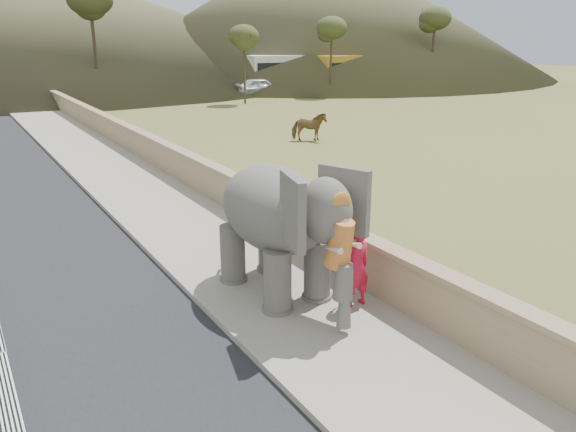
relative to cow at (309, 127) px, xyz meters
name	(u,v)px	position (x,y,z in m)	size (l,w,h in m)	color
ground	(282,301)	(-9.83, -13.93, -0.69)	(160.00, 160.00, 0.00)	olive
walkway	(131,185)	(-9.83, -3.93, -0.62)	(3.00, 120.00, 0.15)	#9E9687
parapet	(177,166)	(-8.18, -3.93, -0.14)	(0.30, 120.00, 1.10)	tan
cow	(309,127)	(0.00, 0.00, 0.00)	(0.74, 1.63, 1.38)	brown
distant_car	(261,87)	(7.98, 19.34, 0.03)	(1.70, 4.23, 1.44)	silver
bus_white	(310,73)	(13.94, 21.04, 0.86)	(2.50, 11.00, 3.10)	white
bus_orange	(371,72)	(19.01, 18.57, 0.86)	(2.50, 11.00, 3.10)	gold
hill_right	(317,7)	(26.17, 38.07, 7.31)	(56.00, 56.00, 16.00)	brown
hill_far	(22,15)	(-4.83, 56.07, 6.31)	(80.00, 80.00, 14.00)	brown
elephant_and_man	(275,227)	(-9.81, -13.64, 0.77)	(2.25, 3.74, 2.63)	slate
trees	(62,53)	(-8.34, 14.09, 3.16)	(47.45, 44.53, 8.82)	#473828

